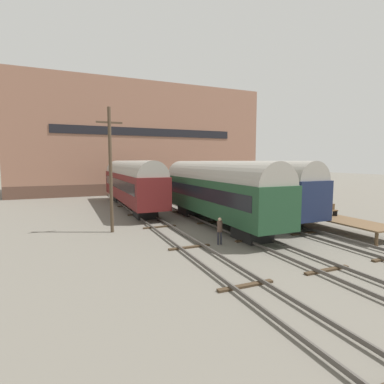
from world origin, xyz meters
TOP-DOWN VIEW (x-y plane):
  - ground_plane at (0.00, 0.00)m, footprint 200.00×200.00m
  - track_left at (-4.50, 0.00)m, footprint 2.60×60.00m
  - track_middle at (0.00, 0.00)m, footprint 2.60×60.00m
  - track_right at (4.50, 0.00)m, footprint 2.60×60.00m
  - train_car_navy at (4.50, 5.47)m, footprint 2.91×18.78m
  - train_car_maroon at (-4.50, 13.57)m, footprint 2.96×18.64m
  - train_car_green at (0.00, 2.30)m, footprint 3.05×15.87m
  - station_platform at (7.13, -0.33)m, footprint 2.62×14.03m
  - bench at (7.22, -2.45)m, footprint 1.40×0.40m
  - person_worker at (-2.50, -3.06)m, footprint 0.32×0.32m
  - utility_pole at (-8.12, 2.89)m, footprint 1.80×0.24m
  - warehouse_building at (1.10, 32.87)m, footprint 39.78×12.39m

SIDE VIEW (x-z plane):
  - ground_plane at x=0.00m, z-range 0.00..0.00m
  - track_left at x=-4.50m, z-range 0.01..0.27m
  - track_middle at x=0.00m, z-range 0.01..0.27m
  - track_right at x=4.50m, z-range 0.01..0.27m
  - station_platform at x=7.13m, z-range 0.41..1.37m
  - person_worker at x=-2.50m, z-range 0.17..1.87m
  - bench at x=7.22m, z-range 1.00..1.91m
  - train_car_green at x=0.00m, z-range 0.34..5.49m
  - train_car_navy at x=4.50m, z-range 0.37..5.54m
  - train_car_maroon at x=-4.50m, z-range 0.37..5.57m
  - utility_pole at x=-8.12m, z-range 0.16..9.07m
  - warehouse_building at x=1.10m, z-range 0.00..17.41m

